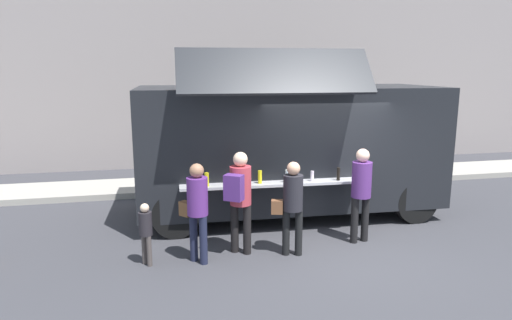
{
  "coord_description": "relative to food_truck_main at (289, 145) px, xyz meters",
  "views": [
    {
      "loc": [
        -3.09,
        -7.05,
        3.14
      ],
      "look_at": [
        -1.19,
        1.8,
        1.3
      ],
      "focal_mm": 31.72,
      "sensor_mm": 36.0,
      "label": 1
    }
  ],
  "objects": [
    {
      "name": "child_near_queue",
      "position": [
        -2.99,
        -2.14,
        -0.9
      ],
      "size": [
        0.21,
        0.21,
        1.04
      ],
      "rotation": [
        0.0,
        0.0,
        0.63
      ],
      "color": "#4C4441",
      "rests_on": "ground"
    },
    {
      "name": "customer_front_ordering",
      "position": [
        -0.58,
        -2.23,
        -0.55
      ],
      "size": [
        0.53,
        0.33,
        1.63
      ],
      "rotation": [
        0.0,
        0.0,
        1.3
      ],
      "color": "black",
      "rests_on": "ground"
    },
    {
      "name": "customer_extra_browsing",
      "position": [
        0.81,
        -1.92,
        -0.48
      ],
      "size": [
        0.36,
        0.35,
        1.74
      ],
      "rotation": [
        0.0,
        0.0,
        1.75
      ],
      "color": "black",
      "rests_on": "ground"
    },
    {
      "name": "building_behind",
      "position": [
        -3.0,
        6.52,
        3.69
      ],
      "size": [
        32.0,
        2.4,
        10.42
      ],
      "primitive_type": "cube",
      "color": "gray",
      "rests_on": "ground"
    },
    {
      "name": "customer_mid_with_backpack",
      "position": [
        -1.43,
        -2.0,
        -0.43
      ],
      "size": [
        0.51,
        0.57,
        1.78
      ],
      "rotation": [
        0.0,
        0.0,
        0.99
      ],
      "color": "black",
      "rests_on": "ground"
    },
    {
      "name": "ground_plane",
      "position": [
        0.39,
        -2.18,
        -1.52
      ],
      "size": [
        60.0,
        60.0,
        0.0
      ],
      "primitive_type": "plane",
      "color": "#38383D"
    },
    {
      "name": "food_truck_main",
      "position": [
        0.0,
        0.0,
        0.0
      ],
      "size": [
        6.36,
        3.29,
        3.49
      ],
      "rotation": [
        0.0,
        0.0,
        -0.04
      ],
      "color": "black",
      "rests_on": "ground"
    },
    {
      "name": "curb_strip",
      "position": [
        -4.0,
        2.62,
        -1.44
      ],
      "size": [
        28.0,
        1.6,
        0.15
      ],
      "primitive_type": "cube",
      "color": "#9E998E",
      "rests_on": "ground"
    },
    {
      "name": "customer_rear_waiting",
      "position": [
        -2.17,
        -2.19,
        -0.53
      ],
      "size": [
        0.46,
        0.49,
        1.66
      ],
      "rotation": [
        0.0,
        0.0,
        0.72
      ],
      "color": "#1D2138",
      "rests_on": "ground"
    },
    {
      "name": "trash_bin",
      "position": [
        3.63,
        2.32,
        -1.01
      ],
      "size": [
        0.6,
        0.6,
        1.02
      ],
      "primitive_type": "cylinder",
      "color": "#2D6036",
      "rests_on": "ground"
    }
  ]
}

